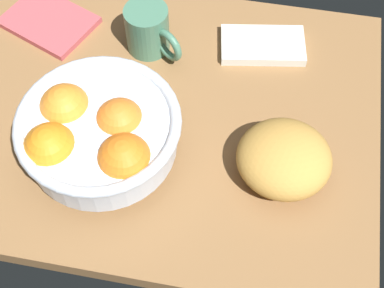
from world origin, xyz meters
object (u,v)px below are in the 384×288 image
Objects in this scene: mug at (151,31)px; napkin_spare at (49,21)px; fruit_bowl at (97,133)px; bread_loaf at (284,159)px.

napkin_spare is at bearing -6.31° from mug.
fruit_bowl is 22.09cm from mug.
fruit_bowl reaches higher than bread_loaf.
mug is at bearing -96.68° from fruit_bowl.
bread_loaf is 30.84cm from mug.
fruit_bowl is at bearing 124.00° from napkin_spare.
fruit_bowl is 29.35cm from napkin_spare.
bread_loaf is 1.34× the size of mug.
mug is at bearing 173.69° from napkin_spare.
bread_loaf is at bearing -175.66° from fruit_bowl.
fruit_bowl is at bearing 83.32° from mug.
bread_loaf is 47.74cm from napkin_spare.
mug reaches higher than bread_loaf.
fruit_bowl reaches higher than mug.
fruit_bowl reaches higher than napkin_spare.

